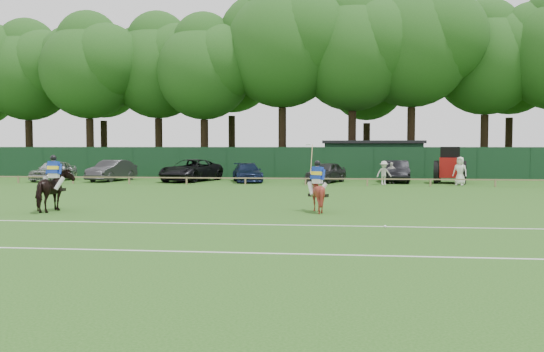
# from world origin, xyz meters

# --- Properties ---
(ground) EXTENTS (160.00, 160.00, 0.00)m
(ground) POSITION_xyz_m (0.00, 0.00, 0.00)
(ground) COLOR #1E4C14
(ground) RESTS_ON ground
(horse_dark) EXTENTS (0.94, 2.01, 1.68)m
(horse_dark) POSITION_xyz_m (-8.04, 1.86, 0.84)
(horse_dark) COLOR black
(horse_dark) RESTS_ON ground
(horse_chestnut) EXTENTS (1.62, 1.68, 1.42)m
(horse_chestnut) POSITION_xyz_m (2.30, 2.90, 0.71)
(horse_chestnut) COLOR maroon
(horse_chestnut) RESTS_ON ground
(sedan_silver) EXTENTS (2.03, 4.53, 1.51)m
(sedan_silver) POSITION_xyz_m (-17.83, 20.75, 0.76)
(sedan_silver) COLOR #AAAEB0
(sedan_silver) RESTS_ON ground
(sedan_grey) EXTENTS (2.40, 4.90, 1.55)m
(sedan_grey) POSITION_xyz_m (-13.53, 21.18, 0.77)
(sedan_grey) COLOR #2D2D2F
(sedan_grey) RESTS_ON ground
(suv_black) EXTENTS (4.16, 6.29, 1.61)m
(suv_black) POSITION_xyz_m (-7.61, 21.50, 0.80)
(suv_black) COLOR black
(suv_black) RESTS_ON ground
(sedan_navy) EXTENTS (3.01, 4.95, 1.34)m
(sedan_navy) POSITION_xyz_m (-3.38, 21.22, 0.67)
(sedan_navy) COLOR #121D39
(sedan_navy) RESTS_ON ground
(hatch_grey) EXTENTS (3.18, 4.61, 1.46)m
(hatch_grey) POSITION_xyz_m (2.26, 21.05, 0.73)
(hatch_grey) COLOR #2B2B2D
(hatch_grey) RESTS_ON ground
(estate_black) EXTENTS (1.85, 4.77, 1.55)m
(estate_black) POSITION_xyz_m (7.26, 22.09, 0.77)
(estate_black) COLOR black
(estate_black) RESTS_ON ground
(spectator_left) EXTENTS (1.16, 0.90, 1.59)m
(spectator_left) POSITION_xyz_m (6.15, 19.23, 0.79)
(spectator_left) COLOR beige
(spectator_left) RESTS_ON ground
(spectator_mid) EXTENTS (0.90, 0.47, 1.47)m
(spectator_mid) POSITION_xyz_m (6.76, 20.55, 0.74)
(spectator_mid) COLOR silver
(spectator_mid) RESTS_ON ground
(spectator_right) EXTENTS (1.09, 0.96, 1.88)m
(spectator_right) POSITION_xyz_m (11.09, 19.28, 0.94)
(spectator_right) COLOR silver
(spectator_right) RESTS_ON ground
(rider_dark) EXTENTS (0.94, 0.38, 1.41)m
(rider_dark) POSITION_xyz_m (-8.04, 1.84, 1.59)
(rider_dark) COLOR silver
(rider_dark) RESTS_ON ground
(rider_chestnut) EXTENTS (0.88, 0.80, 2.05)m
(rider_chestnut) POSITION_xyz_m (2.29, 2.89, 1.39)
(rider_chestnut) COLOR silver
(rider_chestnut) RESTS_ON ground
(polo_ball) EXTENTS (0.09, 0.09, 0.09)m
(polo_ball) POSITION_xyz_m (4.60, -1.25, 0.04)
(polo_ball) COLOR silver
(polo_ball) RESTS_ON ground
(pitch_lines) EXTENTS (60.00, 5.10, 0.01)m
(pitch_lines) POSITION_xyz_m (0.00, -3.50, 0.01)
(pitch_lines) COLOR silver
(pitch_lines) RESTS_ON ground
(pitch_rail) EXTENTS (62.10, 0.10, 0.50)m
(pitch_rail) POSITION_xyz_m (0.00, 18.00, 0.45)
(pitch_rail) COLOR #997F5B
(pitch_rail) RESTS_ON ground
(perimeter_fence) EXTENTS (92.08, 0.08, 2.50)m
(perimeter_fence) POSITION_xyz_m (0.00, 27.00, 1.25)
(perimeter_fence) COLOR #14351E
(perimeter_fence) RESTS_ON ground
(utility_shed) EXTENTS (8.40, 4.40, 3.04)m
(utility_shed) POSITION_xyz_m (6.00, 30.00, 1.54)
(utility_shed) COLOR #14331E
(utility_shed) RESTS_ON ground
(tree_row) EXTENTS (96.00, 12.00, 21.00)m
(tree_row) POSITION_xyz_m (2.00, 35.00, 0.00)
(tree_row) COLOR #26561C
(tree_row) RESTS_ON ground
(tractor) EXTENTS (2.55, 3.34, 2.53)m
(tractor) POSITION_xyz_m (10.83, 21.34, 1.20)
(tractor) COLOR #9E100E
(tractor) RESTS_ON ground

